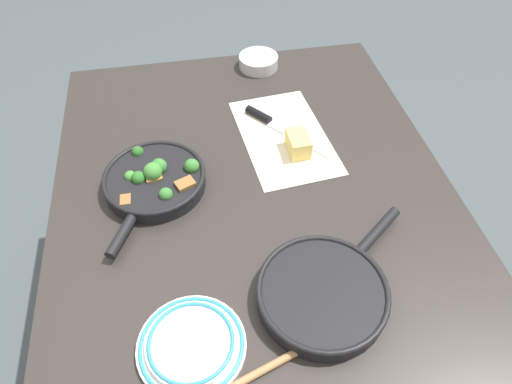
# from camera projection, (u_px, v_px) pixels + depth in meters

# --- Properties ---
(ground_plane) EXTENTS (14.00, 14.00, 0.00)m
(ground_plane) POSITION_uv_depth(u_px,v_px,m) (256.00, 333.00, 1.71)
(ground_plane) COLOR #424C51
(dining_table_red) EXTENTS (1.30, 1.00, 0.78)m
(dining_table_red) POSITION_uv_depth(u_px,v_px,m) (256.00, 217.00, 1.19)
(dining_table_red) COLOR #2D2826
(dining_table_red) RESTS_ON ground_plane
(skillet_broccoli) EXTENTS (0.35, 0.26, 0.07)m
(skillet_broccoli) POSITION_uv_depth(u_px,v_px,m) (155.00, 180.00, 1.14)
(skillet_broccoli) COLOR black
(skillet_broccoli) RESTS_ON dining_table_red
(skillet_eggs) EXTENTS (0.32, 0.37, 0.04)m
(skillet_eggs) POSITION_uv_depth(u_px,v_px,m) (323.00, 293.00, 0.93)
(skillet_eggs) COLOR black
(skillet_eggs) RESTS_ON dining_table_red
(wooden_spoon) EXTENTS (0.14, 0.37, 0.02)m
(wooden_spoon) POSITION_uv_depth(u_px,v_px,m) (285.00, 358.00, 0.85)
(wooden_spoon) COLOR #A87A4C
(wooden_spoon) RESTS_ON dining_table_red
(parchment_sheet) EXTENTS (0.40, 0.26, 0.00)m
(parchment_sheet) POSITION_uv_depth(u_px,v_px,m) (284.00, 136.00, 1.28)
(parchment_sheet) COLOR silver
(parchment_sheet) RESTS_ON dining_table_red
(grater_knife) EXTENTS (0.24, 0.21, 0.02)m
(grater_knife) POSITION_uv_depth(u_px,v_px,m) (275.00, 124.00, 1.30)
(grater_knife) COLOR silver
(grater_knife) RESTS_ON dining_table_red
(cheese_block) EXTENTS (0.08, 0.06, 0.05)m
(cheese_block) POSITION_uv_depth(u_px,v_px,m) (298.00, 144.00, 1.22)
(cheese_block) COLOR #EACC66
(cheese_block) RESTS_ON dining_table_red
(dinner_plate_stack) EXTENTS (0.21, 0.21, 0.03)m
(dinner_plate_stack) POSITION_uv_depth(u_px,v_px,m) (191.00, 345.00, 0.87)
(dinner_plate_stack) COLOR white
(dinner_plate_stack) RESTS_ON dining_table_red
(prep_bowl_steel) EXTENTS (0.13, 0.13, 0.04)m
(prep_bowl_steel) POSITION_uv_depth(u_px,v_px,m) (258.00, 62.00, 1.50)
(prep_bowl_steel) COLOR #B7B7BC
(prep_bowl_steel) RESTS_ON dining_table_red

